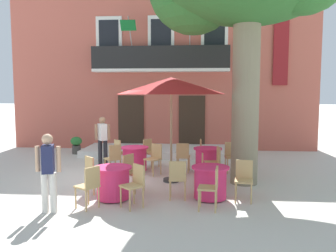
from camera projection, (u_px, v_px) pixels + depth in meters
ground_plane at (117, 178)px, 9.95m from camera, size 120.00×120.00×0.00m
building_facade at (166, 65)px, 16.44m from camera, size 13.00×5.09×7.50m
entrance_step_platform at (158, 151)px, 13.71m from camera, size 5.83×2.25×0.25m
cafe_table_near_tree at (210, 182)px, 7.93m from camera, size 0.86×0.86×0.76m
cafe_chair_near_tree_0 at (244, 178)px, 7.81m from camera, size 0.46×0.46×0.91m
cafe_chair_near_tree_1 at (207, 169)px, 8.67m from camera, size 0.40×0.40×0.91m
cafe_chair_near_tree_2 at (178, 177)px, 7.87m from camera, size 0.42×0.42×0.91m
cafe_chair_near_tree_3 at (212, 185)px, 7.17m from camera, size 0.44×0.44×0.91m
cafe_table_middle at (208, 160)px, 10.54m from camera, size 0.86×0.86×0.76m
cafe_chair_middle_0 at (204, 151)px, 11.27m from camera, size 0.41×0.41×0.91m
cafe_chair_middle_1 at (183, 155)px, 10.56m from camera, size 0.43×0.43×0.91m
cafe_chair_middle_2 at (215, 160)px, 9.78m from camera, size 0.45×0.45×0.91m
cafe_chair_middle_3 at (232, 155)px, 10.63m from camera, size 0.44×0.44×0.91m
cafe_table_front at (135, 159)px, 10.73m from camera, size 0.86×0.86×0.76m
cafe_chair_front_0 at (120, 151)px, 11.26m from camera, size 0.57×0.57×0.91m
cafe_chair_front_1 at (114, 157)px, 10.24m from camera, size 0.56×0.56×0.91m
cafe_chair_front_2 at (154, 157)px, 10.31m from camera, size 0.56×0.56×0.91m
cafe_chair_front_3 at (150, 151)px, 11.33m from camera, size 0.56×0.56×0.91m
cafe_table_far_side at (113, 183)px, 7.90m from camera, size 0.86×0.86×0.76m
cafe_chair_far_side_0 at (93, 172)px, 8.39m from camera, size 0.57×0.57×0.91m
cafe_chair_far_side_1 at (89, 184)px, 7.25m from camera, size 0.55×0.55×0.91m
cafe_chair_far_side_2 at (135, 183)px, 7.37m from camera, size 0.57×0.57×0.91m
cafe_chair_far_side_3 at (132, 170)px, 8.55m from camera, size 0.54×0.54×0.91m
cafe_umbrella at (171, 86)px, 9.27m from camera, size 2.90×2.90×2.85m
ground_planter_left at (76, 144)px, 13.74m from camera, size 0.44×0.44×0.69m
pedestrian_near_entrance at (103, 138)px, 11.64m from camera, size 0.53×0.40×1.63m
pedestrian_by_tree at (48, 169)px, 6.98m from camera, size 0.53×0.39×1.62m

